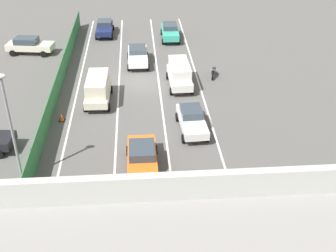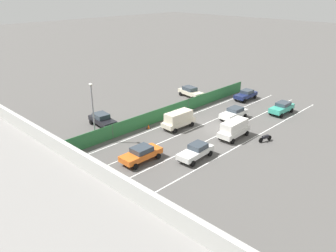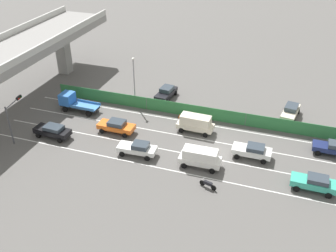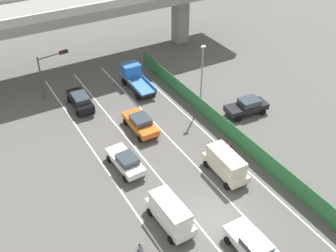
# 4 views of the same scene
# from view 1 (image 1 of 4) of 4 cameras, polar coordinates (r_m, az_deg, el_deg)

# --- Properties ---
(ground_plane) EXTENTS (300.00, 300.00, 0.00)m
(ground_plane) POSITION_cam_1_polar(r_m,az_deg,el_deg) (39.37, -3.80, 5.73)
(ground_plane) COLOR #565451
(lane_line_left_edge) EXTENTS (0.14, 45.19, 0.01)m
(lane_line_left_edge) POSITION_cam_1_polar(r_m,az_deg,el_deg) (35.67, 4.87, 2.84)
(lane_line_left_edge) COLOR silver
(lane_line_left_edge) RESTS_ON ground
(lane_line_mid_left) EXTENTS (0.14, 45.19, 0.01)m
(lane_line_mid_left) POSITION_cam_1_polar(r_m,az_deg,el_deg) (35.31, -0.81, 2.65)
(lane_line_mid_left) COLOR silver
(lane_line_mid_left) RESTS_ON ground
(lane_line_mid_right) EXTENTS (0.14, 45.19, 0.01)m
(lane_line_mid_right) POSITION_cam_1_polar(r_m,az_deg,el_deg) (35.31, -6.54, 2.43)
(lane_line_mid_right) COLOR silver
(lane_line_mid_right) RESTS_ON ground
(lane_line_right_edge) EXTENTS (0.14, 45.19, 0.01)m
(lane_line_right_edge) POSITION_cam_1_polar(r_m,az_deg,el_deg) (35.66, -12.21, 2.19)
(lane_line_right_edge) COLOR silver
(lane_line_right_edge) RESTS_ON ground
(green_fence) EXTENTS (0.10, 41.29, 1.81)m
(green_fence) POSITION_cam_1_polar(r_m,az_deg,el_deg) (35.48, -14.69, 3.36)
(green_fence) COLOR #2D753D
(green_fence) RESTS_ON ground
(car_van_white) EXTENTS (2.10, 4.63, 2.18)m
(car_van_white) POSITION_cam_1_polar(r_m,az_deg,el_deg) (38.02, 1.52, 6.88)
(car_van_white) COLOR silver
(car_van_white) RESTS_ON ground
(car_sedan_white) EXTENTS (2.04, 4.38, 1.61)m
(car_sedan_white) POSITION_cam_1_polar(r_m,az_deg,el_deg) (42.77, -3.95, 9.17)
(car_sedan_white) COLOR white
(car_sedan_white) RESTS_ON ground
(car_taxi_orange) EXTENTS (2.06, 4.66, 1.60)m
(car_taxi_orange) POSITION_cam_1_polar(r_m,az_deg,el_deg) (27.75, -3.38, -4.01)
(car_taxi_orange) COLOR orange
(car_taxi_orange) RESTS_ON ground
(car_sedan_navy) EXTENTS (1.97, 4.43, 1.57)m
(car_sedan_navy) POSITION_cam_1_polar(r_m,az_deg,el_deg) (51.09, -8.25, 12.59)
(car_sedan_navy) COLOR navy
(car_sedan_navy) RESTS_ON ground
(car_van_cream) EXTENTS (2.15, 4.65, 2.20)m
(car_van_cream) POSITION_cam_1_polar(r_m,az_deg,el_deg) (35.81, -9.13, 4.90)
(car_van_cream) COLOR beige
(car_van_cream) RESTS_ON ground
(car_taxi_teal) EXTENTS (2.00, 4.52, 1.64)m
(car_taxi_teal) POSITION_cam_1_polar(r_m,az_deg,el_deg) (49.19, 0.26, 12.23)
(car_taxi_teal) COLOR teal
(car_taxi_teal) RESTS_ON ground
(car_sedan_black) EXTENTS (2.07, 4.65, 1.61)m
(car_sedan_black) POSITION_cam_1_polar(r_m,az_deg,el_deg) (22.74, 6.45, -13.55)
(car_sedan_black) COLOR black
(car_sedan_black) RESTS_ON ground
(car_hatchback_white) EXTENTS (2.10, 4.56, 1.59)m
(car_hatchback_white) POSITION_cam_1_polar(r_m,az_deg,el_deg) (31.74, 3.11, 0.87)
(car_hatchback_white) COLOR silver
(car_hatchback_white) RESTS_ON ground
(motorcycle) EXTENTS (0.79, 1.90, 0.93)m
(motorcycle) POSITION_cam_1_polar(r_m,az_deg,el_deg) (40.32, 5.95, 6.98)
(motorcycle) COLOR black
(motorcycle) RESTS_ON ground
(parked_sedan_cream) EXTENTS (4.86, 2.52, 1.68)m
(parked_sedan_cream) POSITION_cam_1_polar(r_m,az_deg,el_deg) (47.33, -17.59, 10.02)
(parked_sedan_cream) COLOR beige
(parked_sedan_cream) RESTS_ON ground
(traffic_light) EXTENTS (3.53, 0.75, 5.01)m
(traffic_light) POSITION_cam_1_polar(r_m,az_deg,el_deg) (18.57, 13.97, -15.57)
(traffic_light) COLOR #47474C
(traffic_light) RESTS_ON ground
(street_lamp) EXTENTS (0.60, 0.36, 7.11)m
(street_lamp) POSITION_cam_1_polar(r_m,az_deg,el_deg) (26.46, -19.90, 0.87)
(street_lamp) COLOR gray
(street_lamp) RESTS_ON ground
(traffic_cone) EXTENTS (0.47, 0.47, 0.59)m
(traffic_cone) POSITION_cam_1_polar(r_m,az_deg,el_deg) (34.07, -13.65, 1.08)
(traffic_cone) COLOR orange
(traffic_cone) RESTS_ON ground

